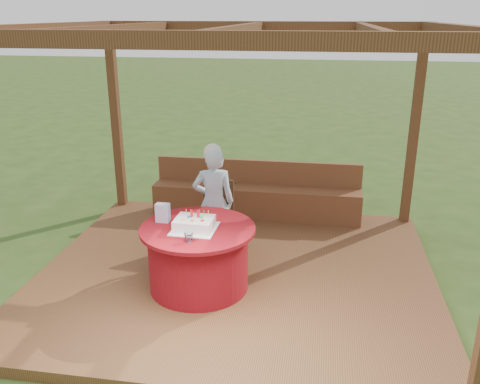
% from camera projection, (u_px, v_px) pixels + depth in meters
% --- Properties ---
extents(ground, '(60.00, 60.00, 0.00)m').
position_uv_depth(ground, '(237.00, 280.00, 5.93)').
color(ground, '#2A4316').
rests_on(ground, ground).
extents(deck, '(4.50, 4.00, 0.12)m').
position_uv_depth(deck, '(237.00, 275.00, 5.91)').
color(deck, brown).
rests_on(deck, ground).
extents(pergola, '(4.50, 4.00, 2.72)m').
position_uv_depth(pergola, '(236.00, 69.00, 5.13)').
color(pergola, brown).
rests_on(pergola, deck).
extents(bench, '(3.00, 0.42, 0.80)m').
position_uv_depth(bench, '(256.00, 199.00, 7.40)').
color(bench, brown).
rests_on(bench, deck).
extents(table, '(1.22, 1.22, 0.70)m').
position_uv_depth(table, '(199.00, 257.00, 5.43)').
color(table, maroon).
rests_on(table, deck).
extents(chair, '(0.42, 0.42, 0.84)m').
position_uv_depth(chair, '(217.00, 211.00, 6.43)').
color(chair, '#392212').
rests_on(chair, deck).
extents(elderly_woman, '(0.56, 0.43, 1.40)m').
position_uv_depth(elderly_woman, '(214.00, 200.00, 6.08)').
color(elderly_woman, '#99C1E3').
rests_on(elderly_woman, deck).
extents(birthday_cake, '(0.46, 0.46, 0.19)m').
position_uv_depth(birthday_cake, '(194.00, 224.00, 5.25)').
color(birthday_cake, white).
rests_on(birthday_cake, table).
extents(gift_bag, '(0.15, 0.10, 0.20)m').
position_uv_depth(gift_bag, '(163.00, 213.00, 5.43)').
color(gift_bag, '#CA83AD').
rests_on(gift_bag, table).
extents(drinking_glass, '(0.11, 0.11, 0.09)m').
position_uv_depth(drinking_glass, '(189.00, 237.00, 4.97)').
color(drinking_glass, white).
rests_on(drinking_glass, table).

